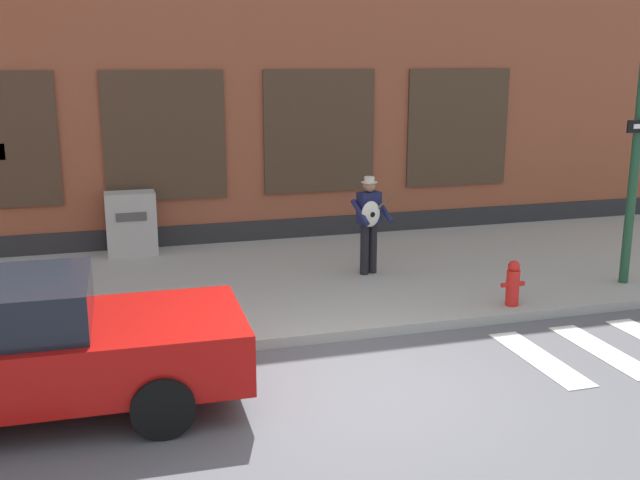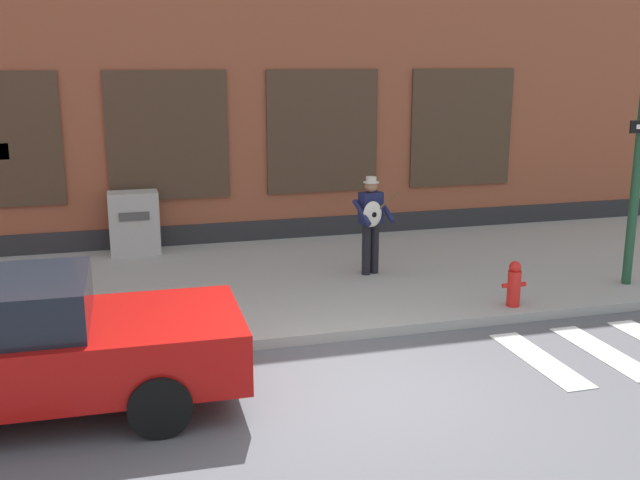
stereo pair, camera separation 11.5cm
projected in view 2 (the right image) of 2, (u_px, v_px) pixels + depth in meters
name	position (u px, v px, depth m)	size (l,w,h in m)	color
ground_plane	(360.00, 390.00, 8.77)	(160.00, 160.00, 0.00)	#56565B
sidewalk	(279.00, 282.00, 12.77)	(28.00, 5.55, 0.15)	#9E9E99
building_backdrop	(229.00, 40.00, 16.26)	(28.00, 4.06, 8.34)	brown
red_car	(22.00, 347.00, 8.03)	(4.64, 2.06, 1.53)	#B20F0C
busker	(371.00, 219.00, 12.73)	(0.77, 0.62, 1.70)	black
utility_box	(134.00, 223.00, 14.18)	(0.93, 0.55, 1.20)	#ADADA8
fire_hydrant	(514.00, 284.00, 11.21)	(0.38, 0.20, 0.70)	red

